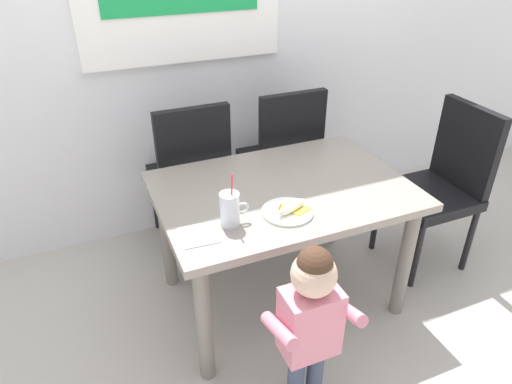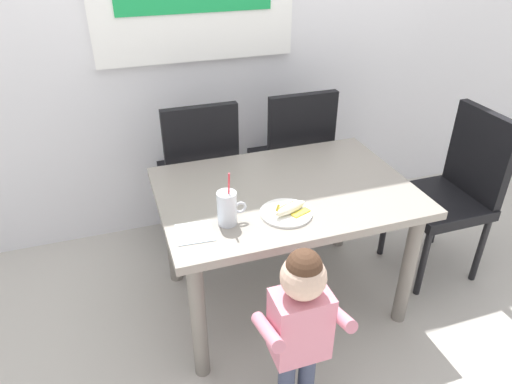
# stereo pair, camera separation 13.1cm
# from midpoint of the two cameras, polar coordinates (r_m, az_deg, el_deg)

# --- Properties ---
(ground_plane) EXTENTS (24.00, 24.00, 0.00)m
(ground_plane) POSITION_cam_midpoint_polar(r_m,az_deg,el_deg) (2.65, 4.59, -12.74)
(ground_plane) COLOR #B7B2A8
(dining_table) EXTENTS (1.21, 0.84, 0.70)m
(dining_table) POSITION_cam_midpoint_polar(r_m,az_deg,el_deg) (2.28, 5.21, -1.82)
(dining_table) COLOR gray
(dining_table) RESTS_ON ground
(dining_chair_left) EXTENTS (0.44, 0.44, 0.96)m
(dining_chair_left) POSITION_cam_midpoint_polar(r_m,az_deg,el_deg) (2.77, -5.68, 3.08)
(dining_chair_left) COLOR black
(dining_chair_left) RESTS_ON ground
(dining_chair_right) EXTENTS (0.44, 0.45, 0.96)m
(dining_chair_right) POSITION_cam_midpoint_polar(r_m,az_deg,el_deg) (2.95, 5.88, 4.87)
(dining_chair_right) COLOR black
(dining_chair_right) RESTS_ON ground
(dining_chair_far) EXTENTS (0.44, 0.44, 0.96)m
(dining_chair_far) POSITION_cam_midpoint_polar(r_m,az_deg,el_deg) (2.81, 24.54, 0.66)
(dining_chair_far) COLOR black
(dining_chair_far) RESTS_ON ground
(toddler_standing) EXTENTS (0.33, 0.24, 0.84)m
(toddler_standing) POSITION_cam_midpoint_polar(r_m,az_deg,el_deg) (1.81, 7.67, -15.15)
(toddler_standing) COLOR #3F4760
(toddler_standing) RESTS_ON ground
(milk_cup) EXTENTS (0.13, 0.08, 0.25)m
(milk_cup) POSITION_cam_midpoint_polar(r_m,az_deg,el_deg) (1.93, -1.61, -2.25)
(milk_cup) COLOR silver
(milk_cup) RESTS_ON dining_table
(snack_plate) EXTENTS (0.23, 0.23, 0.01)m
(snack_plate) POSITION_cam_midpoint_polar(r_m,az_deg,el_deg) (2.04, 5.58, -2.61)
(snack_plate) COLOR white
(snack_plate) RESTS_ON dining_table
(peeled_banana) EXTENTS (0.18, 0.13, 0.07)m
(peeled_banana) POSITION_cam_midpoint_polar(r_m,az_deg,el_deg) (2.02, 6.17, -2.07)
(peeled_banana) COLOR #F4EAC6
(peeled_banana) RESTS_ON snack_plate
(paper_napkin) EXTENTS (0.16, 0.16, 0.00)m
(paper_napkin) POSITION_cam_midpoint_polar(r_m,az_deg,el_deg) (1.92, -5.62, -5.05)
(paper_napkin) COLOR silver
(paper_napkin) RESTS_ON dining_table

